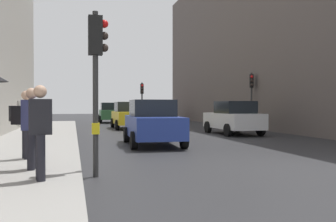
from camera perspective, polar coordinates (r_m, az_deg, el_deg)
The scene contains 14 objects.
ground_plane at distance 10.34m, azimuth 19.99°, elevation -7.83°, with size 120.00×120.00×0.00m, color #28282B.
sidewalk_kerb at distance 14.63m, azimuth -19.76°, elevation -4.95°, with size 3.33×40.00×0.16m, color gray.
building_facade_right at distance 31.25m, azimuth 20.13°, elevation 10.03°, with size 12.00×35.28×13.08m, color #5B514C.
traffic_light_mid_street at distance 24.80m, azimuth 12.28°, elevation 3.01°, with size 0.33×0.45×3.59m.
traffic_light_near_left at distance 8.50m, azimuth -10.56°, elevation 7.03°, with size 0.43×0.24×3.58m.
traffic_light_far_median at distance 32.47m, azimuth -3.88°, elevation 2.35°, with size 0.24×0.43×3.44m.
car_yellow_taxi at distance 25.42m, azimuth -5.90°, elevation -0.63°, with size 2.04×4.21×1.76m.
car_green_estate at distance 34.27m, azimuth -8.55°, elevation -0.24°, with size 2.10×4.24×1.76m.
car_white_compact at distance 20.67m, azimuth 9.69°, elevation -1.00°, with size 2.10×4.24×1.76m.
car_red_sedan at distance 38.04m, azimuth -1.81°, elevation -0.12°, with size 2.27×4.32×1.76m.
car_blue_van at distance 14.95m, azimuth -2.25°, elevation -1.71°, with size 2.15×4.27×1.76m.
pedestrian_with_grey_backpack at distance 8.85m, azimuth -19.87°, elevation -1.73°, with size 0.62×0.36×1.77m.
pedestrian_with_black_backpack at distance 10.61m, azimuth -20.54°, elevation -1.30°, with size 0.66×0.47×1.77m.
pedestrian_in_dark_coat at distance 7.51m, azimuth -18.42°, elevation -2.42°, with size 0.44×0.36×1.77m.
Camera 1 is at (-5.71, -8.48, 1.56)m, focal length 41.08 mm.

